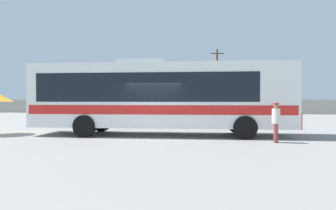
% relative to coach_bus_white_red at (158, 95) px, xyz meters
% --- Properties ---
extents(ground_plane, '(300.00, 300.00, 0.00)m').
position_rel_coach_bus_white_red_xyz_m(ground_plane, '(-0.02, 9.27, -1.98)').
color(ground_plane, gray).
extents(perimeter_wall, '(80.00, 0.30, 1.76)m').
position_rel_coach_bus_white_red_xyz_m(perimeter_wall, '(-0.02, 22.33, -1.10)').
color(perimeter_wall, '#9E998C').
rests_on(perimeter_wall, ground_plane).
extents(coach_bus_white_red, '(12.58, 2.97, 3.70)m').
position_rel_coach_bus_white_red_xyz_m(coach_bus_white_red, '(0.00, 0.00, 0.00)').
color(coach_bus_white_red, white).
rests_on(coach_bus_white_red, ground_plane).
extents(attendant_by_bus_door, '(0.43, 0.43, 1.62)m').
position_rel_coach_bus_white_red_xyz_m(attendant_by_bus_door, '(5.15, -1.90, -1.05)').
color(attendant_by_bus_door, '#99383D').
rests_on(attendant_by_bus_door, ground_plane).
extents(parked_car_leftmost_grey, '(4.34, 2.00, 1.43)m').
position_rel_coach_bus_white_red_xyz_m(parked_car_leftmost_grey, '(-9.01, 19.30, -1.21)').
color(parked_car_leftmost_grey, slate).
rests_on(parked_car_leftmost_grey, ground_plane).
extents(parked_car_second_white, '(4.63, 2.12, 1.53)m').
position_rel_coach_bus_white_red_xyz_m(parked_car_second_white, '(-3.01, 19.05, -1.17)').
color(parked_car_second_white, silver).
rests_on(parked_car_second_white, ground_plane).
extents(utility_pole_near, '(1.79, 0.46, 8.62)m').
position_rel_coach_bus_white_red_xyz_m(utility_pole_near, '(4.18, 25.17, 2.52)').
color(utility_pole_near, '#4C3823').
rests_on(utility_pole_near, ground_plane).
extents(roadside_tree_left, '(5.71, 5.71, 7.25)m').
position_rel_coach_bus_white_red_xyz_m(roadside_tree_left, '(-11.77, 28.62, 2.84)').
color(roadside_tree_left, brown).
rests_on(roadside_tree_left, ground_plane).
extents(roadside_tree_midleft, '(4.59, 4.59, 5.80)m').
position_rel_coach_bus_white_red_xyz_m(roadside_tree_midleft, '(-2.76, 24.48, 1.87)').
color(roadside_tree_midleft, brown).
rests_on(roadside_tree_midleft, ground_plane).
extents(roadside_tree_midright, '(5.68, 5.68, 7.18)m').
position_rel_coach_bus_white_red_xyz_m(roadside_tree_midright, '(10.56, 29.15, 2.79)').
color(roadside_tree_midright, brown).
rests_on(roadside_tree_midright, ground_plane).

